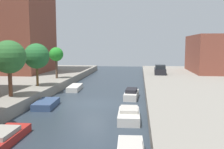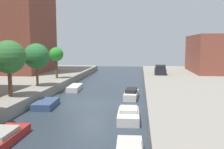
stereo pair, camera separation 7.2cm
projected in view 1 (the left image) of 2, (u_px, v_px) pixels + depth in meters
ground_plane at (92, 104)px, 23.29m from camera, size 84.00×84.00×0.00m
apartment_tower_far at (14, 6)px, 40.32m from camera, size 10.00×11.27×21.63m
low_block_right at (222, 54)px, 41.19m from camera, size 10.00×12.00×6.13m
street_tree_2 at (9, 57)px, 21.31m from camera, size 2.86×2.86×4.88m
street_tree_3 at (37, 56)px, 27.01m from camera, size 2.76×2.76×4.66m
street_tree_4 at (56, 55)px, 33.33m from camera, size 1.88×1.88×4.20m
parked_car at (160, 70)px, 38.65m from camera, size 1.88×4.25×1.49m
moored_boat_left_1 at (4, 137)px, 14.00m from camera, size 1.67×3.83×0.75m
moored_boat_left_2 at (46, 104)px, 21.95m from camera, size 1.89×3.45×0.57m
moored_boat_left_3 at (75, 88)px, 30.35m from camera, size 1.55×3.97×0.57m
moored_boat_right_2 at (129, 115)px, 18.09m from camera, size 1.63×3.48×0.86m
moored_boat_right_3 at (131, 94)px, 25.65m from camera, size 1.49×3.77×1.01m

